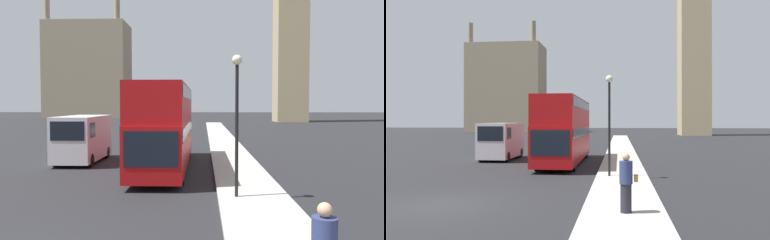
# 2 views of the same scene
# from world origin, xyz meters

# --- Properties ---
(ground_plane) EXTENTS (300.00, 300.00, 0.00)m
(ground_plane) POSITION_xyz_m (0.00, 0.00, 0.00)
(ground_plane) COLOR black
(sidewalk_strip) EXTENTS (2.58, 120.00, 0.15)m
(sidewalk_strip) POSITION_xyz_m (6.29, 0.00, 0.07)
(sidewalk_strip) COLOR #ADA89E
(sidewalk_strip) RESTS_ON ground_plane
(building_block_distant) EXTENTS (20.02, 11.22, 28.99)m
(building_block_distant) POSITION_xyz_m (-24.72, 87.95, 11.93)
(building_block_distant) COLOR gray
(building_block_distant) RESTS_ON ground_plane
(red_double_decker_bus) EXTENTS (2.45, 11.42, 4.38)m
(red_double_decker_bus) POSITION_xyz_m (2.46, 13.09, 2.44)
(red_double_decker_bus) COLOR #A80F11
(red_double_decker_bus) RESTS_ON ground_plane
(white_van) EXTENTS (2.17, 5.15, 2.74)m
(white_van) POSITION_xyz_m (-2.66, 15.00, 1.46)
(white_van) COLOR silver
(white_van) RESTS_ON ground_plane
(pedestrian) EXTENTS (0.55, 0.39, 1.77)m
(pedestrian) POSITION_xyz_m (6.37, -1.02, 1.03)
(pedestrian) COLOR #23232D
(pedestrian) RESTS_ON sidewalk_strip
(street_lamp) EXTENTS (0.36, 0.36, 5.03)m
(street_lamp) POSITION_xyz_m (5.66, 6.45, 3.52)
(street_lamp) COLOR black
(street_lamp) RESTS_ON sidewalk_strip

